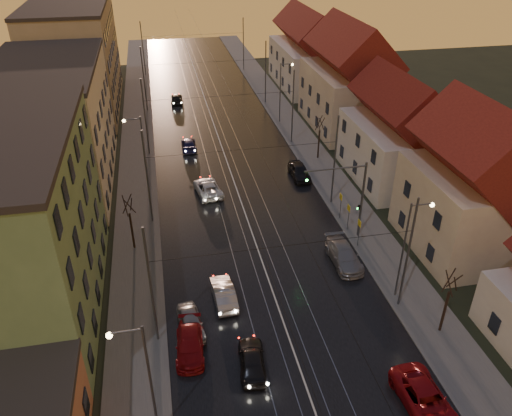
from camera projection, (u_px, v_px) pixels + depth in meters
road at (221, 145)px, 60.80m from camera, size 16.00×120.00×0.04m
sidewalk_left at (137, 151)px, 59.06m from camera, size 4.00×120.00×0.15m
sidewalk_right at (300, 138)px, 62.47m from camera, size 4.00×120.00×0.15m
tram_rail_0 at (203, 146)px, 60.40m from camera, size 0.06×120.00×0.03m
tram_rail_1 at (215, 145)px, 60.65m from camera, size 0.06×120.00×0.03m
tram_rail_2 at (227, 144)px, 60.91m from camera, size 0.06×120.00×0.03m
tram_rail_3 at (239, 143)px, 61.15m from camera, size 0.06×120.00×0.03m
apartment_left_1 at (8, 233)px, 32.62m from camera, size 10.00×18.00×13.00m
apartment_left_2 at (53, 128)px, 49.69m from camera, size 10.00×20.00×12.00m
apartment_left_3 at (77, 58)px, 69.36m from camera, size 10.00×24.00×14.00m
house_right_1 at (473, 190)px, 39.89m from camera, size 8.67×10.20×10.80m
house_right_2 at (400, 137)px, 51.23m from camera, size 9.18×12.24×9.20m
house_right_3 at (349, 83)px, 63.25m from camera, size 9.18×14.28×11.50m
house_right_4 at (308, 54)px, 78.77m from camera, size 9.18×16.32×10.00m
catenary_pole_l_1 at (151, 288)px, 30.97m from camera, size 0.16×0.16×9.00m
catenary_pole_r_1 at (408, 255)px, 33.90m from camera, size 0.16×0.16×9.00m
catenary_pole_l_2 at (147, 178)px, 43.58m from camera, size 0.16×0.16×9.00m
catenary_pole_r_2 at (335, 162)px, 46.51m from camera, size 0.16×0.16×9.00m
catenary_pole_l_3 at (145, 118)px, 56.19m from camera, size 0.16×0.16×9.00m
catenary_pole_r_3 at (293, 108)px, 59.12m from camera, size 0.16×0.16×9.00m
catenary_pole_l_4 at (144, 80)px, 68.80m from camera, size 0.16×0.16×9.00m
catenary_pole_r_4 at (266, 73)px, 71.73m from camera, size 0.16×0.16×9.00m
catenary_pole_l_5 at (143, 49)px, 83.93m from camera, size 0.16×0.16×9.00m
catenary_pole_r_5 at (243, 45)px, 86.86m from camera, size 0.16×0.16×9.00m
street_lamp_0 at (143, 373)px, 24.80m from camera, size 1.75×0.32×8.00m
street_lamp_1 at (409, 241)px, 34.63m from camera, size 1.75×0.32×8.00m
street_lamp_2 at (141, 147)px, 48.34m from camera, size 1.75×0.32×8.00m
street_lamp_3 at (283, 87)px, 64.89m from camera, size 1.75×0.32×8.00m
traffic_light_mast at (352, 192)px, 41.31m from camera, size 5.30×0.32×7.20m
bare_tree_0 at (131, 224)px, 40.98m from camera, size 1.09×1.09×5.11m
bare_tree_1 at (446, 304)px, 32.69m from camera, size 1.09×1.09×5.11m
bare_tree_2 at (319, 139)px, 56.26m from camera, size 1.09×1.09×5.11m
driving_car_0 at (252, 360)px, 30.92m from camera, size 2.05×4.15×1.36m
driving_car_1 at (224, 293)px, 36.29m from camera, size 1.65×4.29×1.39m
driving_car_2 at (208, 188)px, 50.09m from camera, size 2.88×5.10×1.34m
driving_car_3 at (189, 144)px, 59.50m from camera, size 1.80×4.23×1.22m
driving_car_4 at (177, 98)px, 73.75m from camera, size 1.92×4.15×1.38m
parked_left_2 at (190, 344)px, 32.13m from camera, size 2.17×4.55×1.28m
parked_left_3 at (191, 323)px, 33.76m from camera, size 1.95×3.97×1.30m
parked_right_0 at (426, 401)px, 28.33m from camera, size 2.58×5.25×1.43m
parked_right_1 at (344, 255)px, 40.23m from camera, size 2.06×4.98×1.44m
parked_right_2 at (299, 171)px, 53.05m from camera, size 1.85×4.48×1.52m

